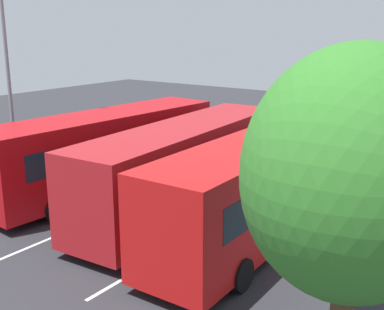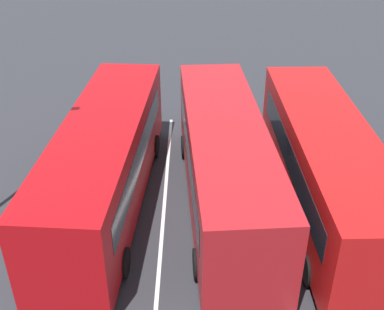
# 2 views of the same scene
# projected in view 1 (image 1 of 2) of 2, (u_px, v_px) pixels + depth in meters

# --- Properties ---
(ground_plane) EXTENTS (65.98, 65.98, 0.00)m
(ground_plane) POSITION_uv_depth(u_px,v_px,m) (182.00, 209.00, 18.60)
(ground_plane) COLOR #2B2B30
(bus_far_left) EXTENTS (10.75, 2.75, 3.26)m
(bus_far_left) POSITION_uv_depth(u_px,v_px,m) (262.00, 184.00, 15.83)
(bus_far_left) COLOR red
(bus_far_left) RESTS_ON ground
(bus_center_left) EXTENTS (10.84, 3.12, 3.26)m
(bus_center_left) POSITION_uv_depth(u_px,v_px,m) (185.00, 165.00, 17.95)
(bus_center_left) COLOR #AD191E
(bus_center_left) RESTS_ON ground
(bus_center_right) EXTENTS (10.87, 3.28, 3.26)m
(bus_center_right) POSITION_uv_depth(u_px,v_px,m) (107.00, 149.00, 20.28)
(bus_center_right) COLOR #B70C11
(bus_center_right) RESTS_ON ground
(pedestrian) EXTENTS (0.40, 0.40, 1.67)m
(pedestrian) POSITION_uv_depth(u_px,v_px,m) (362.00, 157.00, 22.10)
(pedestrian) COLOR #232833
(pedestrian) RESTS_ON ground
(street_lamp) EXTENTS (0.60, 2.76, 8.64)m
(street_lamp) POSITION_uv_depth(u_px,v_px,m) (12.00, 68.00, 20.83)
(street_lamp) COLOR gray
(street_lamp) RESTS_ON ground
(depot_tree) EXTENTS (4.25, 3.83, 6.50)m
(depot_tree) POSITION_uv_depth(u_px,v_px,m) (354.00, 175.00, 8.44)
(depot_tree) COLOR #4C3823
(depot_tree) RESTS_ON ground
(lane_stripe_outer_left) EXTENTS (13.12, 0.22, 0.01)m
(lane_stripe_outer_left) POSITION_uv_depth(u_px,v_px,m) (225.00, 220.00, 17.55)
(lane_stripe_outer_left) COLOR silver
(lane_stripe_outer_left) RESTS_ON ground
(lane_stripe_inner_left) EXTENTS (13.12, 0.22, 0.01)m
(lane_stripe_inner_left) POSITION_uv_depth(u_px,v_px,m) (144.00, 199.00, 19.66)
(lane_stripe_inner_left) COLOR silver
(lane_stripe_inner_left) RESTS_ON ground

